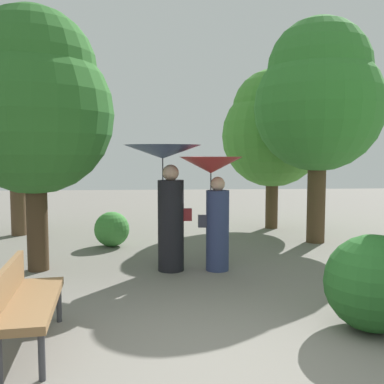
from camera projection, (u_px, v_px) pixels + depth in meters
The scene contains 10 objects.
ground_plane at pixel (223, 372), 3.87m from camera, with size 40.00×40.00×0.00m, color slate.
person_left at pixel (167, 184), 7.14m from camera, with size 1.25×1.25×2.06m.
person_right at pixel (214, 191), 7.16m from camera, with size 1.03×1.03×1.87m.
park_bench at pixel (24, 298), 4.29m from camera, with size 0.67×1.55×0.83m.
tree_near_left at pixel (34, 101), 7.04m from camera, with size 2.57×2.57×4.26m.
tree_near_right at pixel (319, 96), 9.31m from camera, with size 2.73×2.73×4.78m.
tree_mid_left at pixel (15, 111), 10.18m from camera, with size 2.85×2.85×4.54m.
tree_far_back at pixel (273, 128), 11.18m from camera, with size 2.60×2.60×4.06m.
bush_path_left at pixel (112, 229), 9.11m from camera, with size 0.73×0.73×0.73m, color #428C3D.
bush_path_right at pixel (373, 283), 4.74m from camera, with size 1.05×1.05×1.05m, color #235B23.
Camera 1 is at (-0.53, -3.69, 1.91)m, focal length 41.11 mm.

